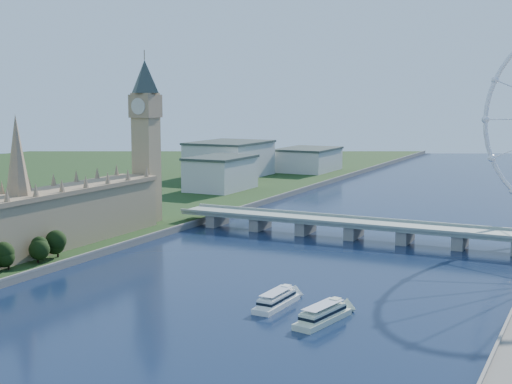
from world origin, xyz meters
The scene contains 6 objects.
parliament_range centered at (-128.00, 170.00, 18.48)m, with size 24.00×200.00×70.00m.
big_ben centered at (-128.00, 278.00, 66.57)m, with size 20.02×20.02×110.00m.
westminster_bridge centered at (0.00, 300.00, 6.63)m, with size 220.00×22.00×9.50m.
city_skyline centered at (39.22, 560.08, 16.96)m, with size 505.00×280.00×32.00m.
tour_boat_near centered at (16.03, 157.81, 0.00)m, with size 7.79×30.44×6.73m, color white, non-canonical shape.
tour_boat_far centered at (39.03, 147.83, 0.00)m, with size 8.17×31.87×7.06m, color beige, non-canonical shape.
Camera 1 is at (127.75, -87.00, 82.08)m, focal length 50.00 mm.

